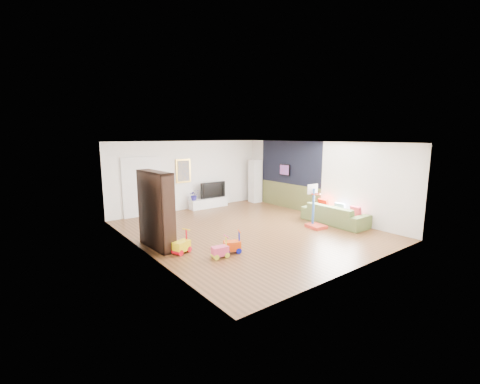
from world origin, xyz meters
TOP-DOWN VIEW (x-y plane):
  - floor at (0.00, 0.00)m, footprint 6.50×7.50m
  - ceiling at (0.00, 0.00)m, footprint 6.50×7.50m
  - wall_back at (0.00, 3.75)m, footprint 6.50×0.00m
  - wall_front at (0.00, -3.75)m, footprint 6.50×0.00m
  - wall_left at (-3.25, 0.00)m, footprint 0.00×7.50m
  - wall_right at (3.25, 0.00)m, footprint 0.00×7.50m
  - navy_accent at (3.23, 1.40)m, footprint 0.01×3.20m
  - olive_wainscot at (3.23, 1.40)m, footprint 0.01×3.20m
  - doorway at (-1.90, 3.71)m, footprint 1.45×0.06m
  - painting_back at (-0.25, 3.71)m, footprint 0.62×0.06m
  - artwork_right at (3.17, 1.60)m, footprint 0.04×0.56m
  - media_console at (0.73, 3.49)m, footprint 1.64×0.41m
  - tall_cabinet at (2.97, 3.19)m, footprint 0.46×0.46m
  - bookshelf at (-2.86, 0.22)m, footprint 0.45×1.40m
  - sofa at (2.77, -1.17)m, footprint 0.87×2.21m
  - basketball_hoop at (1.89, -1.12)m, footprint 0.54×0.63m
  - ride_on_yellow at (-2.55, -0.54)m, footprint 0.50×0.40m
  - ride_on_orange at (-1.53, -1.28)m, footprint 0.49×0.41m
  - ride_on_pink at (-1.96, -1.37)m, footprint 0.42×0.29m
  - child at (-2.13, 1.72)m, footprint 0.30×0.22m
  - tv at (0.94, 3.56)m, footprint 1.14×0.17m
  - vase_plant at (0.06, 3.47)m, footprint 0.45×0.41m
  - pillow_left at (2.95, -1.83)m, footprint 0.12×0.36m
  - pillow_center at (3.01, -1.19)m, footprint 0.12×0.35m
  - pillow_right at (3.01, -0.51)m, footprint 0.14×0.40m

SIDE VIEW (x-z plane):
  - floor at x=0.00m, z-range 0.00..0.00m
  - media_console at x=0.73m, z-range 0.00..0.38m
  - ride_on_pink at x=-1.96m, z-range 0.00..0.52m
  - ride_on_orange at x=-1.53m, z-range 0.00..0.56m
  - ride_on_yellow at x=-2.55m, z-range 0.00..0.58m
  - sofa at x=2.77m, z-range 0.00..0.65m
  - child at x=-2.13m, z-range 0.00..0.73m
  - olive_wainscot at x=3.23m, z-range 0.00..1.00m
  - pillow_left at x=2.95m, z-range 0.33..0.69m
  - pillow_center at x=3.01m, z-range 0.34..0.68m
  - pillow_right at x=3.01m, z-range 0.31..0.71m
  - vase_plant at x=0.06m, z-range 0.38..0.81m
  - basketball_hoop at x=1.89m, z-range 0.00..1.39m
  - tv at x=0.94m, z-range 0.38..1.04m
  - tall_cabinet at x=2.97m, z-range 0.00..1.87m
  - bookshelf at x=-2.86m, z-range 0.00..2.01m
  - doorway at x=-1.90m, z-range 0.00..2.10m
  - wall_back at x=0.00m, z-range 0.00..2.70m
  - wall_front at x=0.00m, z-range 0.00..2.70m
  - wall_left at x=-3.25m, z-range 0.00..2.70m
  - wall_right at x=3.25m, z-range 0.00..2.70m
  - artwork_right at x=3.17m, z-range 1.32..1.78m
  - painting_back at x=-0.25m, z-range 1.09..2.01m
  - navy_accent at x=3.23m, z-range 1.00..2.70m
  - ceiling at x=0.00m, z-range 2.70..2.70m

